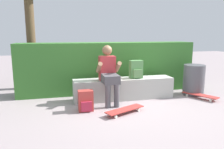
{
  "coord_description": "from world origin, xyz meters",
  "views": [
    {
      "loc": [
        -1.41,
        -4.26,
        1.45
      ],
      "look_at": [
        -0.29,
        0.26,
        0.59
      ],
      "focal_mm": 35.17,
      "sensor_mm": 36.0,
      "label": 1
    }
  ],
  "objects_px": {
    "bench_main": "(124,89)",
    "skateboard_beside_bench": "(200,95)",
    "backpack_on_ground": "(86,101)",
    "trash_bin": "(194,80)",
    "backpack_on_bench": "(136,70)",
    "person_skater": "(109,72)",
    "skateboard_near_person": "(125,110)"
  },
  "relations": [
    {
      "from": "person_skater",
      "to": "skateboard_near_person",
      "type": "distance_m",
      "value": 0.93
    },
    {
      "from": "bench_main",
      "to": "skateboard_near_person",
      "type": "xyz_separation_m",
      "value": [
        -0.26,
        -0.92,
        -0.16
      ]
    },
    {
      "from": "bench_main",
      "to": "skateboard_beside_bench",
      "type": "bearing_deg",
      "value": -13.16
    },
    {
      "from": "skateboard_beside_bench",
      "to": "backpack_on_ground",
      "type": "bearing_deg",
      "value": -175.65
    },
    {
      "from": "backpack_on_bench",
      "to": "trash_bin",
      "type": "bearing_deg",
      "value": -2.25
    },
    {
      "from": "person_skater",
      "to": "trash_bin",
      "type": "distance_m",
      "value": 2.17
    },
    {
      "from": "trash_bin",
      "to": "bench_main",
      "type": "bearing_deg",
      "value": 177.8
    },
    {
      "from": "skateboard_beside_bench",
      "to": "skateboard_near_person",
      "type": "bearing_deg",
      "value": -165.09
    },
    {
      "from": "skateboard_beside_bench",
      "to": "backpack_on_bench",
      "type": "distance_m",
      "value": 1.59
    },
    {
      "from": "skateboard_near_person",
      "to": "trash_bin",
      "type": "bearing_deg",
      "value": 23.14
    },
    {
      "from": "person_skater",
      "to": "backpack_on_bench",
      "type": "distance_m",
      "value": 0.71
    },
    {
      "from": "backpack_on_ground",
      "to": "person_skater",
      "type": "bearing_deg",
      "value": 35.76
    },
    {
      "from": "person_skater",
      "to": "skateboard_beside_bench",
      "type": "bearing_deg",
      "value": -5.09
    },
    {
      "from": "backpack_on_ground",
      "to": "trash_bin",
      "type": "relative_size",
      "value": 0.55
    },
    {
      "from": "bench_main",
      "to": "trash_bin",
      "type": "xyz_separation_m",
      "value": [
        1.74,
        -0.07,
        0.13
      ]
    },
    {
      "from": "skateboard_beside_bench",
      "to": "backpack_on_ground",
      "type": "xyz_separation_m",
      "value": [
        -2.64,
        -0.2,
        0.12
      ]
    },
    {
      "from": "bench_main",
      "to": "skateboard_near_person",
      "type": "height_order",
      "value": "bench_main"
    },
    {
      "from": "skateboard_beside_bench",
      "to": "trash_bin",
      "type": "xyz_separation_m",
      "value": [
        0.04,
        0.33,
        0.29
      ]
    },
    {
      "from": "skateboard_near_person",
      "to": "skateboard_beside_bench",
      "type": "bearing_deg",
      "value": 14.91
    },
    {
      "from": "bench_main",
      "to": "skateboard_beside_bench",
      "type": "height_order",
      "value": "bench_main"
    },
    {
      "from": "skateboard_beside_bench",
      "to": "backpack_on_bench",
      "type": "bearing_deg",
      "value": 164.68
    },
    {
      "from": "skateboard_near_person",
      "to": "person_skater",
      "type": "bearing_deg",
      "value": 101.33
    },
    {
      "from": "bench_main",
      "to": "backpack_on_ground",
      "type": "xyz_separation_m",
      "value": [
        -0.94,
        -0.6,
        -0.04
      ]
    },
    {
      "from": "person_skater",
      "to": "backpack_on_ground",
      "type": "xyz_separation_m",
      "value": [
        -0.54,
        -0.39,
        -0.47
      ]
    },
    {
      "from": "backpack_on_bench",
      "to": "backpack_on_ground",
      "type": "height_order",
      "value": "backpack_on_bench"
    },
    {
      "from": "person_skater",
      "to": "skateboard_near_person",
      "type": "xyz_separation_m",
      "value": [
        0.14,
        -0.71,
        -0.59
      ]
    },
    {
      "from": "bench_main",
      "to": "backpack_on_bench",
      "type": "bearing_deg",
      "value": -1.9
    },
    {
      "from": "bench_main",
      "to": "person_skater",
      "type": "height_order",
      "value": "person_skater"
    },
    {
      "from": "trash_bin",
      "to": "backpack_on_bench",
      "type": "bearing_deg",
      "value": 177.75
    },
    {
      "from": "trash_bin",
      "to": "skateboard_beside_bench",
      "type": "bearing_deg",
      "value": -96.35
    },
    {
      "from": "backpack_on_ground",
      "to": "bench_main",
      "type": "bearing_deg",
      "value": 32.63
    },
    {
      "from": "skateboard_near_person",
      "to": "backpack_on_bench",
      "type": "relative_size",
      "value": 2.03
    }
  ]
}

